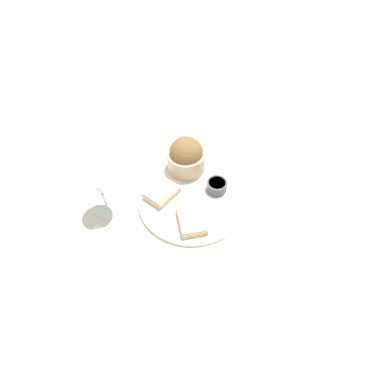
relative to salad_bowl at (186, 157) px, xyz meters
The scene contains 9 objects.
ground_plane 0.13m from the salad_bowl, 148.41° to the right, with size 4.00×4.00×0.00m, color beige.
dinner_plate 0.13m from the salad_bowl, 148.41° to the right, with size 0.31×0.31×0.01m.
salad_bowl is the anchor object (origin of this frame).
sauce_ramekin 0.13m from the salad_bowl, 111.63° to the right, with size 0.06×0.06×0.03m.
cheese_toast_near 0.13m from the salad_bowl, behind, with size 0.10×0.09×0.03m.
cheese_toast_far 0.21m from the salad_bowl, 152.47° to the right, with size 0.11×0.11×0.03m.
wine_glass 0.26m from the salad_bowl, 146.33° to the left, with size 0.08×0.08×0.14m.
napkin 0.35m from the salad_bowl, 168.63° to the left, with size 0.12×0.15×0.01m.
fork 0.40m from the salad_bowl, 152.20° to the right, with size 0.04×0.18×0.01m.
Camera 1 is at (-0.48, -0.20, 0.68)m, focal length 28.00 mm.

